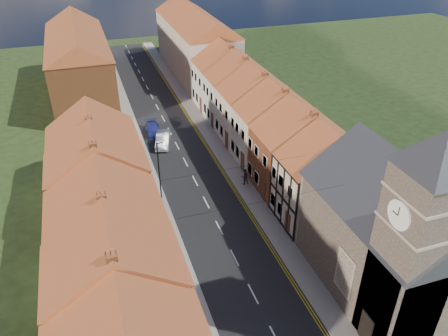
% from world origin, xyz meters
% --- Properties ---
extents(road, '(7.00, 90.00, 0.02)m').
position_xyz_m(road, '(0.00, 30.00, 0.01)').
color(road, black).
rests_on(road, ground).
extents(pavement_left, '(1.80, 90.00, 0.12)m').
position_xyz_m(pavement_left, '(-4.40, 30.00, 0.06)').
color(pavement_left, gray).
rests_on(pavement_left, ground).
extents(pavement_right, '(1.80, 90.00, 0.12)m').
position_xyz_m(pavement_right, '(4.40, 30.00, 0.06)').
color(pavement_right, gray).
rests_on(pavement_right, ground).
extents(church, '(11.25, 14.25, 15.20)m').
position_xyz_m(church, '(9.36, 3.32, 5.88)').
color(church, '#3C302A').
rests_on(church, ground).
extents(cottage_r_tudor, '(8.30, 5.20, 9.00)m').
position_xyz_m(cottage_r_tudor, '(9.27, 12.70, 4.47)').
color(cottage_r_tudor, beige).
rests_on(cottage_r_tudor, ground).
extents(cottage_r_white_near, '(8.30, 6.00, 9.00)m').
position_xyz_m(cottage_r_white_near, '(9.30, 18.10, 4.47)').
color(cottage_r_white_near, brown).
rests_on(cottage_r_white_near, ground).
extents(cottage_r_cream_mid, '(8.30, 5.20, 9.00)m').
position_xyz_m(cottage_r_cream_mid, '(9.30, 23.50, 4.48)').
color(cottage_r_cream_mid, beige).
rests_on(cottage_r_cream_mid, ground).
extents(cottage_r_pink, '(8.30, 6.00, 9.00)m').
position_xyz_m(cottage_r_pink, '(9.30, 28.90, 4.47)').
color(cottage_r_pink, '#FFE6C9').
rests_on(cottage_r_pink, ground).
extents(cottage_r_white_far, '(8.30, 5.20, 9.00)m').
position_xyz_m(cottage_r_white_far, '(9.30, 34.30, 4.48)').
color(cottage_r_white_far, silver).
rests_on(cottage_r_white_far, ground).
extents(cottage_r_cream_far, '(8.30, 6.00, 9.00)m').
position_xyz_m(cottage_r_cream_far, '(9.30, 39.70, 4.47)').
color(cottage_r_cream_far, silver).
rests_on(cottage_r_cream_far, ground).
extents(cottage_l_cream, '(8.30, 6.30, 9.10)m').
position_xyz_m(cottage_l_cream, '(-9.30, 5.55, 4.52)').
color(cottage_l_cream, brown).
rests_on(cottage_l_cream, ground).
extents(cottage_l_white, '(8.30, 6.90, 8.80)m').
position_xyz_m(cottage_l_white, '(-9.30, 11.95, 4.37)').
color(cottage_l_white, silver).
rests_on(cottage_l_white, ground).
extents(cottage_l_brick_mid, '(8.30, 5.70, 9.10)m').
position_xyz_m(cottage_l_brick_mid, '(-9.30, 18.05, 4.53)').
color(cottage_l_brick_mid, brown).
rests_on(cottage_l_brick_mid, ground).
extents(cottage_l_pink, '(8.30, 6.30, 8.80)m').
position_xyz_m(cottage_l_pink, '(-9.30, 23.85, 4.37)').
color(cottage_l_pink, silver).
rests_on(cottage_l_pink, ground).
extents(block_right_far, '(8.30, 24.20, 10.50)m').
position_xyz_m(block_right_far, '(9.30, 55.00, 5.29)').
color(block_right_far, beige).
rests_on(block_right_far, ground).
extents(block_left_far, '(8.30, 24.20, 10.50)m').
position_xyz_m(block_left_far, '(-9.30, 50.00, 5.29)').
color(block_left_far, brown).
rests_on(block_left_far, ground).
extents(lamppost, '(0.88, 0.15, 6.00)m').
position_xyz_m(lamppost, '(-3.81, 20.00, 3.54)').
color(lamppost, black).
rests_on(lamppost, pavement_left).
extents(car_mid, '(2.64, 4.61, 1.44)m').
position_xyz_m(car_mid, '(-1.50, 30.76, 0.72)').
color(car_mid, '#B0B4B8').
rests_on(car_mid, ground).
extents(car_far, '(1.83, 4.19, 1.20)m').
position_xyz_m(car_far, '(-2.00, 34.00, 0.60)').
color(car_far, navy).
rests_on(car_far, ground).
extents(pedestrian_left, '(0.64, 0.52, 1.53)m').
position_xyz_m(pedestrian_left, '(-5.10, 7.11, 0.89)').
color(pedestrian_left, black).
rests_on(pedestrian_left, pavement_left).
extents(pedestrian_right, '(0.86, 0.70, 1.66)m').
position_xyz_m(pedestrian_right, '(4.56, 19.76, 0.95)').
color(pedestrian_right, black).
rests_on(pedestrian_right, pavement_right).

